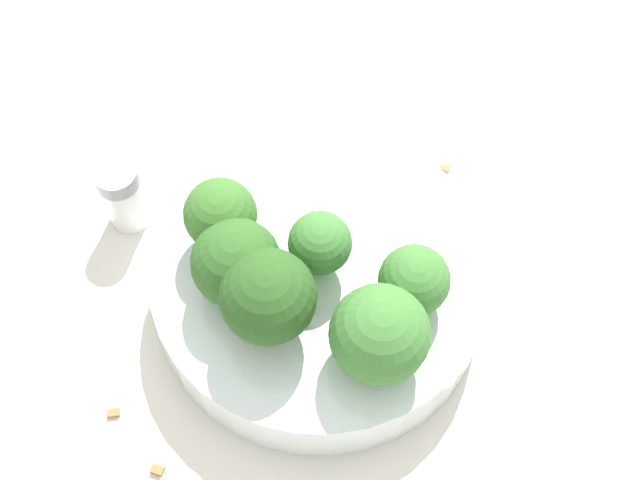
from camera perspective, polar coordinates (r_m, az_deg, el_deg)
name	(u,v)px	position (r m, az deg, el deg)	size (l,w,h in m)	color
ground_plane	(320,298)	(0.61, 0.00, -3.71)	(3.00, 3.00, 0.00)	silver
bowl	(320,282)	(0.59, 0.00, -2.72)	(0.22, 0.22, 0.05)	silver
broccoli_floret_0	(321,249)	(0.54, 0.04, -0.56)	(0.04, 0.04, 0.05)	#7A9E5B
broccoli_floret_1	(380,335)	(0.52, 3.84, -6.06)	(0.06, 0.06, 0.06)	#7A9E5B
broccoli_floret_2	(414,281)	(0.54, 6.04, -2.63)	(0.04, 0.04, 0.05)	#8EB770
broccoli_floret_3	(268,297)	(0.52, -3.34, -3.67)	(0.06, 0.06, 0.07)	#7A9E5B
broccoli_floret_4	(221,215)	(0.55, -6.39, 1.57)	(0.05, 0.05, 0.06)	#8EB770
broccoli_floret_5	(234,256)	(0.54, -5.50, -1.05)	(0.06, 0.06, 0.06)	#7A9E5B
pepper_shaker	(123,195)	(0.63, -12.50, 2.82)	(0.03, 0.03, 0.06)	silver
almond_crumb_0	(157,469)	(0.58, -10.40, -14.22)	(0.01, 0.01, 0.01)	olive
almond_crumb_2	(113,412)	(0.59, -13.12, -10.67)	(0.01, 0.01, 0.01)	olive
almond_crumb_4	(445,167)	(0.67, 7.99, 4.64)	(0.01, 0.01, 0.01)	olive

